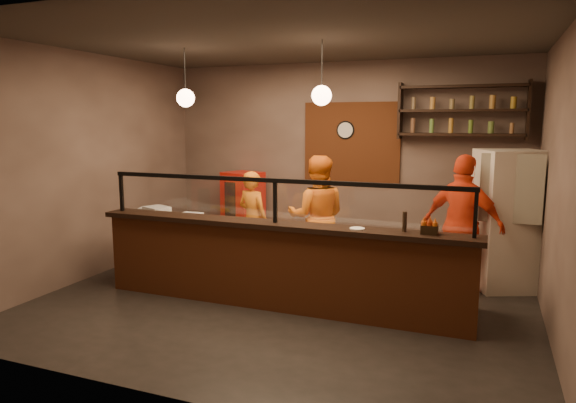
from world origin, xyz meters
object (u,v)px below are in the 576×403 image
at_px(wall_clock, 346,130).
at_px(fridge, 508,220).
at_px(pizza_dough, 250,226).
at_px(cook_mid, 317,217).
at_px(cook_right, 463,225).
at_px(condiment_caddy, 429,229).
at_px(pepper_mill, 405,222).
at_px(cook_left, 253,220).
at_px(red_cooler, 243,211).

relative_size(wall_clock, fridge, 0.16).
height_order(wall_clock, pizza_dough, wall_clock).
bearing_deg(cook_mid, fridge, 173.42).
bearing_deg(pizza_dough, wall_clock, 75.48).
distance_m(cook_right, fridge, 0.71).
relative_size(cook_mid, condiment_caddy, 10.08).
bearing_deg(fridge, condiment_caddy, -137.55).
distance_m(fridge, pizza_dough, 3.45).
xyz_separation_m(cook_right, pepper_mill, (-0.55, -1.36, 0.25)).
bearing_deg(condiment_caddy, cook_left, 151.87).
bearing_deg(condiment_caddy, pizza_dough, 171.31).
height_order(cook_left, pepper_mill, cook_left).
bearing_deg(fridge, cook_right, -164.39).
bearing_deg(red_cooler, cook_right, 3.17).
height_order(wall_clock, cook_left, wall_clock).
bearing_deg(cook_right, wall_clock, -12.51).
distance_m(cook_mid, red_cooler, 1.99).
height_order(pizza_dough, condiment_caddy, condiment_caddy).
distance_m(fridge, red_cooler, 4.29).
bearing_deg(cook_right, cook_left, 20.33).
xyz_separation_m(cook_mid, pizza_dough, (-0.57, -1.05, 0.02)).
xyz_separation_m(red_cooler, condiment_caddy, (3.40, -2.42, 0.42)).
xyz_separation_m(fridge, pizza_dough, (-3.12, -1.48, -0.03)).
distance_m(cook_mid, pizza_dough, 1.19).
relative_size(fridge, condiment_caddy, 10.68).
height_order(pizza_dough, pepper_mill, pepper_mill).
bearing_deg(fridge, wall_clock, 137.09).
xyz_separation_m(wall_clock, cook_mid, (-0.05, -1.34, -1.22)).
height_order(fridge, pepper_mill, fridge).
distance_m(cook_left, cook_mid, 1.07).
height_order(cook_right, pizza_dough, cook_right).
relative_size(wall_clock, pepper_mill, 1.37).
distance_m(wall_clock, red_cooler, 2.26).
bearing_deg(cook_right, red_cooler, 6.39).
bearing_deg(wall_clock, condiment_caddy, -58.62).
relative_size(wall_clock, condiment_caddy, 1.71).
bearing_deg(wall_clock, cook_mid, -91.95).
bearing_deg(cook_mid, cook_right, 163.57).
xyz_separation_m(cook_mid, cook_right, (2.00, -0.00, 0.03)).
distance_m(cook_left, pizza_dough, 1.24).
relative_size(wall_clock, cook_mid, 0.17).
bearing_deg(cook_left, cook_right, -164.07).
relative_size(cook_left, condiment_caddy, 8.54).
xyz_separation_m(cook_left, fridge, (3.60, 0.35, 0.19)).
distance_m(cook_right, red_cooler, 3.84).
relative_size(cook_right, pizza_dough, 3.87).
relative_size(cook_left, cook_right, 0.82).
bearing_deg(fridge, pepper_mill, -144.45).
xyz_separation_m(cook_mid, condiment_caddy, (1.71, -1.40, 0.22)).
bearing_deg(pepper_mill, condiment_caddy, -5.79).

